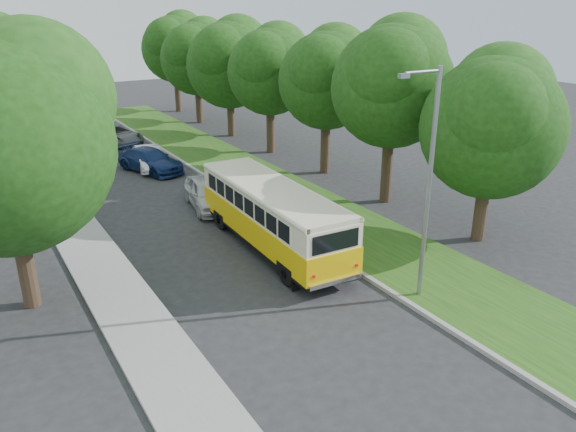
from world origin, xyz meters
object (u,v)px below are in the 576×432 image
car_blue (150,160)px  car_grey (116,135)px  lamppost_far (43,120)px  vintage_bus (273,218)px  car_white (149,158)px  lamppost_near (427,180)px  car_silver (208,193)px

car_blue → car_grey: (0.15, 8.15, -0.02)m
car_grey → lamppost_far: bearing=-136.5°
lamppost_far → car_grey: bearing=58.2°
lamppost_far → vintage_bus: 14.15m
car_white → car_blue: size_ratio=0.86×
lamppost_far → car_grey: size_ratio=1.52×
lamppost_far → car_blue: lamppost_far is taller
lamppost_near → car_white: (-2.82, 20.90, -3.69)m
vintage_bus → car_silver: vintage_bus is taller
lamppost_near → car_silver: (-2.54, 12.41, -3.61)m
vintage_bus → car_grey: vintage_bus is taller
vintage_bus → car_blue: 13.95m
car_silver → car_blue: 7.82m
car_blue → vintage_bus: bearing=-106.4°
car_white → car_blue: 0.69m
lamppost_near → car_grey: bearing=95.6°
vintage_bus → car_white: vintage_bus is taller
lamppost_near → car_silver: 13.17m
car_silver → car_white: 8.50m
lamppost_near → car_blue: size_ratio=1.65×
lamppost_far → car_grey: lamppost_far is taller
vintage_bus → car_white: 14.63m
vintage_bus → lamppost_near: bearing=-68.2°
car_blue → car_grey: size_ratio=0.98×
lamppost_near → car_blue: 20.76m
vintage_bus → car_silver: bearing=94.7°
lamppost_near → car_silver: lamppost_near is taller
lamppost_near → car_silver: size_ratio=1.79×
car_silver → car_white: bearing=101.5°
lamppost_far → lamppost_near: bearing=-64.3°
vintage_bus → car_white: bearing=94.2°
lamppost_far → vintage_bus: lamppost_far is taller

